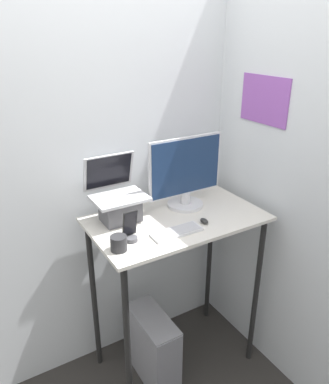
% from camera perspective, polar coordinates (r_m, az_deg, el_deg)
% --- Properties ---
extents(wall_back, '(6.00, 0.05, 2.60)m').
position_cam_1_polar(wall_back, '(2.41, -2.94, 3.51)').
color(wall_back, silver).
rests_on(wall_back, ground_plane).
extents(wall_side_right, '(0.06, 6.00, 2.60)m').
position_cam_1_polar(wall_side_right, '(2.27, 18.80, 0.90)').
color(wall_side_right, silver).
rests_on(wall_side_right, ground_plane).
extents(desk, '(1.01, 0.59, 1.12)m').
position_cam_1_polar(desk, '(2.27, 1.82, -7.98)').
color(desk, beige).
rests_on(desk, ground_plane).
extents(laptop, '(0.30, 0.28, 0.36)m').
position_cam_1_polar(laptop, '(2.13, -7.00, -1.64)').
color(laptop, '#4C4C51').
rests_on(laptop, desk).
extents(monitor, '(0.49, 0.22, 0.44)m').
position_cam_1_polar(monitor, '(2.25, 3.24, 2.48)').
color(monitor, silver).
rests_on(monitor, desk).
extents(keyboard, '(0.29, 0.10, 0.02)m').
position_cam_1_polar(keyboard, '(2.02, 1.86, -6.08)').
color(keyboard, silver).
rests_on(keyboard, desk).
extents(mouse, '(0.04, 0.06, 0.03)m').
position_cam_1_polar(mouse, '(2.13, 6.05, -4.41)').
color(mouse, '#262626').
rests_on(mouse, desk).
extents(cell_phone, '(0.08, 0.07, 0.17)m').
position_cam_1_polar(cell_phone, '(1.93, -5.18, -5.86)').
color(cell_phone, '#4C4C51').
rests_on(cell_phone, desk).
extents(computer_tower, '(0.18, 0.42, 0.48)m').
position_cam_1_polar(computer_tower, '(2.62, -1.73, -22.57)').
color(computer_tower, gray).
rests_on(computer_tower, ground_plane).
extents(mug, '(0.08, 0.08, 0.08)m').
position_cam_1_polar(mug, '(1.87, -7.00, -7.76)').
color(mug, '#262628').
rests_on(mug, desk).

